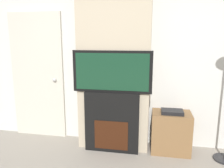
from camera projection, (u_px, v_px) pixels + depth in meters
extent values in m
cube|color=silver|center=(117.00, 56.00, 3.29)|extent=(6.00, 0.06, 2.70)
cube|color=tan|center=(114.00, 57.00, 3.10)|extent=(1.02, 0.34, 2.70)
cube|color=black|center=(112.00, 122.00, 3.11)|extent=(0.77, 0.14, 0.87)
cube|color=#33160A|center=(111.00, 135.00, 3.07)|extent=(0.48, 0.01, 0.42)
cube|color=black|center=(112.00, 72.00, 2.97)|extent=(1.09, 0.06, 0.57)
cube|color=#143823|center=(112.00, 72.00, 2.94)|extent=(1.00, 0.01, 0.50)
cube|color=brown|center=(171.00, 132.00, 3.12)|extent=(0.54, 0.38, 0.58)
cube|color=black|center=(172.00, 112.00, 3.02)|extent=(0.30, 0.21, 0.05)
cube|color=beige|center=(38.00, 76.00, 3.54)|extent=(0.88, 0.04, 2.01)
sphere|color=silver|center=(54.00, 80.00, 3.45)|extent=(0.06, 0.06, 0.06)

